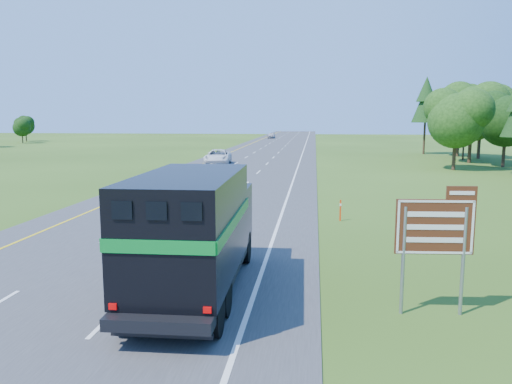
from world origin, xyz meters
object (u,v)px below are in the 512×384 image
white_suv (218,157)px  exit_sign (436,232)px  horse_truck (194,229)px  far_car (271,135)px

white_suv → exit_sign: 44.88m
horse_truck → far_car: (-7.35, 112.37, -1.30)m
white_suv → far_car: 70.58m
horse_truck → white_suv: bearing=98.9°
far_car → exit_sign: (14.20, -113.11, 1.57)m
white_suv → exit_sign: (14.28, -42.52, 1.45)m
white_suv → exit_sign: exit_sign is taller
horse_truck → far_car: size_ratio=2.04×
horse_truck → white_suv: 42.46m
white_suv → horse_truck: bearing=-84.8°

